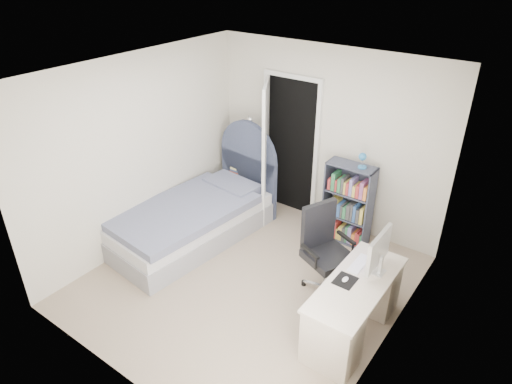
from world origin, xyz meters
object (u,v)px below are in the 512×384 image
Objects in this scene: bookcase at (348,207)px; desk at (355,305)px; nightstand at (240,179)px; floor_lamp at (249,170)px; bed at (197,216)px; office_chair at (324,246)px.

desk is at bearing -61.27° from bookcase.
floor_lamp is (0.18, -0.01, 0.20)m from nightstand.
desk reaches higher than nightstand.
nightstand is 0.27m from floor_lamp.
floor_lamp is 2.88m from desk.
bed is at bearing -93.23° from floor_lamp.
floor_lamp reaches higher than bed.
nightstand is at bearing 175.65° from floor_lamp.
bed reaches higher than office_chair.
desk reaches higher than office_chair.
desk is at bearing -35.74° from office_chair.
bookcase is at bearing 118.73° from desk.
bed is 1.75× the size of desk.
floor_lamp is 1.09× the size of bookcase.
office_chair is (-0.61, 0.44, 0.23)m from desk.
floor_lamp reaches higher than bookcase.
bookcase is at bearing 0.57° from floor_lamp.
nightstand is (-0.12, 1.12, 0.08)m from bed.
floor_lamp is 2.12m from office_chair.
nightstand is 3.03m from desk.
bed reaches higher than bookcase.
bed is 2.54m from desk.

